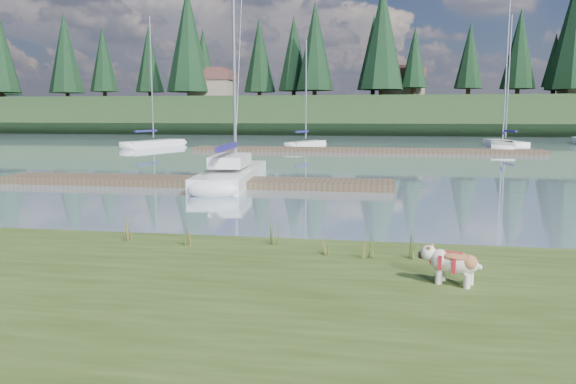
# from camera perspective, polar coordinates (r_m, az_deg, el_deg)

# --- Properties ---
(ground) EXTENTS (200.00, 200.00, 0.00)m
(ground) POSITION_cam_1_polar(r_m,az_deg,el_deg) (42.77, 4.90, 4.10)
(ground) COLOR #8097AA
(ground) RESTS_ON ground
(bank) EXTENTS (60.00, 9.00, 0.35)m
(bank) POSITION_cam_1_polar(r_m,az_deg,el_deg) (7.90, -18.19, -12.35)
(bank) COLOR #3B4F1E
(bank) RESTS_ON ground
(ridge) EXTENTS (200.00, 20.00, 5.00)m
(ridge) POSITION_cam_1_polar(r_m,az_deg,el_deg) (85.60, 7.37, 7.66)
(ridge) COLOR #1E3219
(ridge) RESTS_ON ground
(bulldog) EXTENTS (0.92, 0.59, 0.54)m
(bulldog) POSITION_cam_1_polar(r_m,az_deg,el_deg) (8.72, 16.43, -6.81)
(bulldog) COLOR silver
(bulldog) RESTS_ON bank
(sailboat_main) EXTENTS (2.71, 9.52, 13.45)m
(sailboat_main) POSITION_cam_1_polar(r_m,az_deg,el_deg) (24.44, -5.37, 2.19)
(sailboat_main) COLOR white
(sailboat_main) RESTS_ON ground
(dock_near) EXTENTS (16.00, 2.00, 0.30)m
(dock_near) POSITION_cam_1_polar(r_m,az_deg,el_deg) (22.97, -9.60, 1.07)
(dock_near) COLOR #4C3D2C
(dock_near) RESTS_ON ground
(dock_far) EXTENTS (26.00, 2.20, 0.30)m
(dock_far) POSITION_cam_1_polar(r_m,az_deg,el_deg) (42.64, 7.59, 4.25)
(dock_far) COLOR #4C3D2C
(dock_far) RESTS_ON ground
(sailboat_bg_0) EXTENTS (3.69, 7.77, 11.16)m
(sailboat_bg_0) POSITION_cam_1_polar(r_m,az_deg,el_deg) (50.66, -13.00, 4.89)
(sailboat_bg_0) COLOR white
(sailboat_bg_0) RESTS_ON ground
(sailboat_bg_2) EXTENTS (3.15, 5.83, 8.98)m
(sailboat_bg_2) POSITION_cam_1_polar(r_m,az_deg,el_deg) (47.55, 2.11, 4.91)
(sailboat_bg_2) COLOR white
(sailboat_bg_2) RESTS_ON ground
(sailboat_bg_3) EXTENTS (3.11, 8.61, 12.36)m
(sailboat_bg_3) POSITION_cam_1_polar(r_m,az_deg,el_deg) (48.50, 20.93, 4.44)
(sailboat_bg_3) COLOR white
(sailboat_bg_3) RESTS_ON ground
(sailboat_bg_4) EXTENTS (2.73, 7.71, 11.21)m
(sailboat_bg_4) POSITION_cam_1_polar(r_m,az_deg,el_deg) (52.77, 20.94, 4.68)
(sailboat_bg_4) COLOR white
(sailboat_bg_4) RESTS_ON ground
(weed_0) EXTENTS (0.17, 0.14, 0.49)m
(weed_0) POSITION_cam_1_polar(r_m,az_deg,el_deg) (10.99, -10.18, -4.28)
(weed_0) COLOR #475B23
(weed_0) RESTS_ON bank
(weed_1) EXTENTS (0.17, 0.14, 0.58)m
(weed_1) POSITION_cam_1_polar(r_m,az_deg,el_deg) (10.85, -1.30, -4.13)
(weed_1) COLOR #475B23
(weed_1) RESTS_ON bank
(weed_2) EXTENTS (0.17, 0.14, 0.69)m
(weed_2) POSITION_cam_1_polar(r_m,az_deg,el_deg) (9.96, 8.09, -5.03)
(weed_2) COLOR #475B23
(weed_2) RESTS_ON bank
(weed_3) EXTENTS (0.17, 0.14, 0.61)m
(weed_3) POSITION_cam_1_polar(r_m,az_deg,el_deg) (11.62, -16.10, -3.55)
(weed_3) COLOR #475B23
(weed_3) RESTS_ON bank
(weed_4) EXTENTS (0.17, 0.14, 0.51)m
(weed_4) POSITION_cam_1_polar(r_m,az_deg,el_deg) (10.15, 4.07, -5.15)
(weed_4) COLOR #475B23
(weed_4) RESTS_ON bank
(weed_5) EXTENTS (0.17, 0.14, 0.60)m
(weed_5) POSITION_cam_1_polar(r_m,az_deg,el_deg) (10.03, 12.30, -5.27)
(weed_5) COLOR #475B23
(weed_5) RESTS_ON bank
(mud_lip) EXTENTS (60.00, 0.50, 0.14)m
(mud_lip) POSITION_cam_1_polar(r_m,az_deg,el_deg) (11.82, -8.16, -5.79)
(mud_lip) COLOR #33281C
(mud_lip) RESTS_ON ground
(conifer_1) EXTENTS (4.40, 4.40, 11.30)m
(conifer_1) POSITION_cam_1_polar(r_m,az_deg,el_deg) (94.57, -18.24, 12.68)
(conifer_1) COLOR #382619
(conifer_1) RESTS_ON ridge
(conifer_2) EXTENTS (6.60, 6.60, 16.05)m
(conifer_2) POSITION_cam_1_polar(r_m,az_deg,el_deg) (86.10, -10.11, 14.97)
(conifer_2) COLOR #382619
(conifer_2) RESTS_ON ridge
(conifer_3) EXTENTS (4.84, 4.84, 12.25)m
(conifer_3) POSITION_cam_1_polar(r_m,az_deg,el_deg) (86.06, 0.59, 13.88)
(conifer_3) COLOR #382619
(conifer_3) RESTS_ON ridge
(conifer_4) EXTENTS (6.16, 6.16, 15.10)m
(conifer_4) POSITION_cam_1_polar(r_m,az_deg,el_deg) (79.19, 9.54, 15.28)
(conifer_4) COLOR #382619
(conifer_4) RESTS_ON ridge
(conifer_5) EXTENTS (3.96, 3.96, 10.35)m
(conifer_5) POSITION_cam_1_polar(r_m,az_deg,el_deg) (83.69, 17.97, 13.05)
(conifer_5) COLOR #382619
(conifer_5) RESTS_ON ridge
(house_0) EXTENTS (6.30, 5.30, 4.65)m
(house_0) POSITION_cam_1_polar(r_m,az_deg,el_deg) (86.50, -7.65, 10.84)
(house_0) COLOR gray
(house_0) RESTS_ON ridge
(house_1) EXTENTS (6.30, 5.30, 4.65)m
(house_1) POSITION_cam_1_polar(r_m,az_deg,el_deg) (83.68, 11.55, 10.85)
(house_1) COLOR gray
(house_1) RESTS_ON ridge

